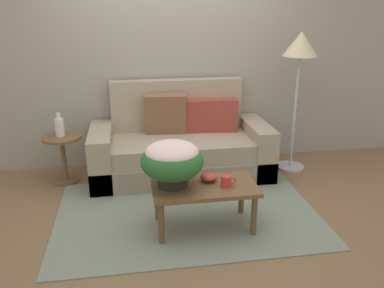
# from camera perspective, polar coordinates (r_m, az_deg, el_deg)

# --- Properties ---
(ground_plane) EXTENTS (14.00, 14.00, 0.00)m
(ground_plane) POSITION_cam_1_polar(r_m,az_deg,el_deg) (3.90, -0.90, -9.30)
(ground_plane) COLOR brown
(wall_back) EXTENTS (6.40, 0.12, 2.63)m
(wall_back) POSITION_cam_1_polar(r_m,az_deg,el_deg) (4.77, -3.40, 12.73)
(wall_back) COLOR gray
(wall_back) RESTS_ON ground
(area_rug) EXTENTS (2.42, 1.61, 0.01)m
(area_rug) POSITION_cam_1_polar(r_m,az_deg,el_deg) (3.81, -0.69, -9.90)
(area_rug) COLOR gray
(area_rug) RESTS_ON ground
(couch) EXTENTS (2.00, 0.86, 1.05)m
(couch) POSITION_cam_1_polar(r_m,az_deg,el_deg) (4.56, -1.57, -0.39)
(couch) COLOR gray
(couch) RESTS_ON ground
(coffee_table) EXTENTS (0.90, 0.49, 0.41)m
(coffee_table) POSITION_cam_1_polar(r_m,az_deg,el_deg) (3.44, 1.78, -6.86)
(coffee_table) COLOR brown
(coffee_table) RESTS_ON ground
(side_table) EXTENTS (0.42, 0.42, 0.53)m
(side_table) POSITION_cam_1_polar(r_m,az_deg,el_deg) (4.53, -18.04, -0.91)
(side_table) COLOR brown
(side_table) RESTS_ON ground
(floor_lamp) EXTENTS (0.38, 0.38, 1.59)m
(floor_lamp) POSITION_cam_1_polar(r_m,az_deg,el_deg) (4.61, 15.22, 12.10)
(floor_lamp) COLOR #B2B2B7
(floor_lamp) RESTS_ON ground
(potted_plant) EXTENTS (0.53, 0.53, 0.39)m
(potted_plant) POSITION_cam_1_polar(r_m,az_deg,el_deg) (3.32, -2.87, -2.28)
(potted_plant) COLOR black
(potted_plant) RESTS_ON coffee_table
(coffee_mug) EXTENTS (0.13, 0.09, 0.09)m
(coffee_mug) POSITION_cam_1_polar(r_m,az_deg,el_deg) (3.39, 4.96, -5.32)
(coffee_mug) COLOR red
(coffee_mug) RESTS_ON coffee_table
(snack_bowl) EXTENTS (0.15, 0.15, 0.07)m
(snack_bowl) POSITION_cam_1_polar(r_m,az_deg,el_deg) (3.48, 2.43, -4.73)
(snack_bowl) COLOR #B2382D
(snack_bowl) RESTS_ON coffee_table
(table_vase) EXTENTS (0.09, 0.09, 0.26)m
(table_vase) POSITION_cam_1_polar(r_m,az_deg,el_deg) (4.46, -18.47, 2.37)
(table_vase) COLOR silver
(table_vase) RESTS_ON side_table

